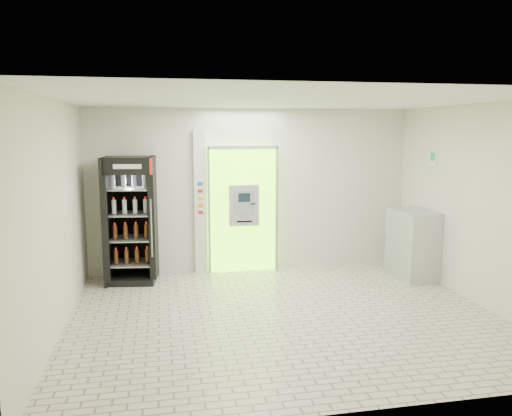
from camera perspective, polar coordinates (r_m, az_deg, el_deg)
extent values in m
plane|color=beige|center=(7.24, 3.31, -12.19)|extent=(6.00, 6.00, 0.00)
plane|color=silver|center=(9.27, -0.38, 2.04)|extent=(6.00, 0.00, 6.00)
plane|color=silver|center=(4.52, 11.28, -5.40)|extent=(6.00, 0.00, 6.00)
plane|color=silver|center=(6.77, -22.00, -1.14)|extent=(0.00, 5.00, 5.00)
plane|color=silver|center=(8.12, 24.40, 0.28)|extent=(0.00, 5.00, 5.00)
plane|color=white|center=(6.77, 3.55, 12.23)|extent=(6.00, 6.00, 0.00)
cube|color=#81FF13|center=(9.22, -1.52, -0.20)|extent=(1.20, 0.12, 2.30)
cube|color=gray|center=(9.04, -1.48, 6.95)|extent=(1.28, 0.04, 0.06)
cube|color=gray|center=(9.07, -5.38, -0.38)|extent=(0.04, 0.04, 2.30)
cube|color=gray|center=(9.27, 2.39, -0.15)|extent=(0.04, 0.04, 2.30)
cube|color=black|center=(9.31, -0.84, -4.19)|extent=(0.62, 0.01, 0.67)
cube|color=black|center=(9.02, -3.63, 4.90)|extent=(0.22, 0.01, 0.18)
cube|color=#ADB0B5|center=(9.09, -1.41, 0.32)|extent=(0.55, 0.12, 0.75)
cube|color=black|center=(9.01, -1.35, 1.20)|extent=(0.22, 0.01, 0.16)
cube|color=gray|center=(9.05, -1.34, -0.56)|extent=(0.16, 0.01, 0.12)
cube|color=black|center=(9.05, -0.35, 0.47)|extent=(0.09, 0.01, 0.02)
cube|color=black|center=(9.08, -1.34, -1.55)|extent=(0.28, 0.01, 0.03)
cube|color=silver|center=(9.12, -6.39, 0.61)|extent=(0.22, 0.10, 2.60)
cube|color=#193FB2|center=(9.02, -6.40, 2.76)|extent=(0.09, 0.01, 0.06)
cube|color=red|center=(9.04, -6.38, 1.94)|extent=(0.09, 0.01, 0.06)
cube|color=yellow|center=(9.05, -6.37, 1.12)|extent=(0.09, 0.01, 0.06)
cube|color=orange|center=(9.07, -6.35, 0.31)|extent=(0.09, 0.01, 0.06)
cube|color=red|center=(9.09, -6.34, -0.50)|extent=(0.09, 0.01, 0.06)
cube|color=black|center=(8.82, -14.13, -1.32)|extent=(0.90, 0.83, 2.16)
cube|color=black|center=(9.16, -14.01, -0.95)|extent=(0.81, 0.16, 2.16)
cube|color=#B01909|center=(8.35, -14.51, 4.61)|extent=(0.79, 0.11, 0.26)
cube|color=white|center=(8.34, -14.51, 4.61)|extent=(0.45, 0.06, 0.08)
cube|color=black|center=(9.06, -13.88, -7.74)|extent=(0.90, 0.83, 0.11)
cylinder|color=gray|center=(8.44, -11.86, -2.29)|extent=(0.03, 0.03, 0.97)
cube|color=gray|center=(8.98, -13.94, -6.08)|extent=(0.76, 0.71, 0.02)
cube|color=gray|center=(8.88, -14.05, -3.38)|extent=(0.76, 0.71, 0.02)
cube|color=gray|center=(8.80, -14.15, -0.63)|extent=(0.76, 0.71, 0.02)
cube|color=gray|center=(8.74, -14.26, 2.17)|extent=(0.76, 0.71, 0.02)
cube|color=#ADB0B5|center=(9.28, 17.51, -3.97)|extent=(0.66, 0.94, 1.21)
cube|color=gray|center=(9.13, 15.84, -3.72)|extent=(0.06, 0.89, 0.01)
cube|color=white|center=(9.23, 19.58, 5.37)|extent=(0.02, 0.22, 0.26)
cube|color=#0C8840|center=(9.22, 19.53, 5.55)|extent=(0.00, 0.14, 0.14)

